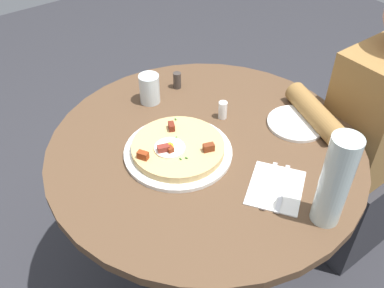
{
  "coord_description": "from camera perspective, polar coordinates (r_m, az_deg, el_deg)",
  "views": [
    {
      "loc": [
        0.61,
        0.75,
        1.57
      ],
      "look_at": [
        0.04,
        -0.01,
        0.74
      ],
      "focal_mm": 40.09,
      "sensor_mm": 36.0,
      "label": 1
    }
  ],
  "objects": [
    {
      "name": "knife",
      "position": [
        1.18,
        11.97,
        -5.76
      ],
      "size": [
        0.16,
        0.11,
        0.0
      ],
      "primitive_type": "cube",
      "rotation": [
        0.0,
        0.0,
        0.6
      ],
      "color": "silver",
      "rests_on": "napkin"
    },
    {
      "name": "napkin",
      "position": [
        1.18,
        11.08,
        -5.72
      ],
      "size": [
        0.22,
        0.21,
        0.0
      ],
      "primitive_type": "cube",
      "rotation": [
        0.0,
        0.0,
        0.6
      ],
      "color": "white",
      "rests_on": "dining_table"
    },
    {
      "name": "ground_plane",
      "position": [
        1.85,
        1.32,
        -17.23
      ],
      "size": [
        6.0,
        6.0,
        0.0
      ],
      "primitive_type": "plane",
      "color": "#2D2D33"
    },
    {
      "name": "pepper_shaker",
      "position": [
        1.52,
        -1.99,
        8.47
      ],
      "size": [
        0.03,
        0.03,
        0.06
      ],
      "primitive_type": "cylinder",
      "color": "#3F3833",
      "rests_on": "dining_table"
    },
    {
      "name": "dining_table",
      "position": [
        1.41,
        1.67,
        -5.35
      ],
      "size": [
        0.95,
        0.95,
        0.72
      ],
      "color": "brown",
      "rests_on": "ground_plane"
    },
    {
      "name": "person_seated",
      "position": [
        1.71,
        22.31,
        -0.92
      ],
      "size": [
        0.53,
        0.36,
        1.14
      ],
      "color": "#2D2D33",
      "rests_on": "ground_plane"
    },
    {
      "name": "breakfast_pizza",
      "position": [
        1.24,
        -1.94,
        -0.46
      ],
      "size": [
        0.27,
        0.27,
        0.05
      ],
      "color": "tan",
      "rests_on": "pizza_plate"
    },
    {
      "name": "bread_plate",
      "position": [
        1.4,
        13.68,
        2.7
      ],
      "size": [
        0.18,
        0.18,
        0.01
      ],
      "primitive_type": "cylinder",
      "color": "white",
      "rests_on": "dining_table"
    },
    {
      "name": "water_bottle",
      "position": [
        1.05,
        18.51,
        -4.74
      ],
      "size": [
        0.07,
        0.07,
        0.26
      ],
      "primitive_type": "cylinder",
      "color": "silver",
      "rests_on": "dining_table"
    },
    {
      "name": "salt_shaker",
      "position": [
        1.38,
        4.11,
        4.54
      ],
      "size": [
        0.03,
        0.03,
        0.06
      ],
      "primitive_type": "cylinder",
      "color": "white",
      "rests_on": "dining_table"
    },
    {
      "name": "water_glass",
      "position": [
        1.44,
        -5.68,
        7.33
      ],
      "size": [
        0.07,
        0.07,
        0.1
      ],
      "primitive_type": "cylinder",
      "color": "silver",
      "rests_on": "dining_table"
    },
    {
      "name": "pizza_plate",
      "position": [
        1.26,
        -1.86,
        -1.05
      ],
      "size": [
        0.32,
        0.32,
        0.01
      ],
      "primitive_type": "cylinder",
      "color": "white",
      "rests_on": "dining_table"
    },
    {
      "name": "fork",
      "position": [
        1.18,
        10.25,
        -5.38
      ],
      "size": [
        0.16,
        0.11,
        0.0
      ],
      "primitive_type": "cube",
      "rotation": [
        0.0,
        0.0,
        0.6
      ],
      "color": "silver",
      "rests_on": "napkin"
    }
  ]
}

